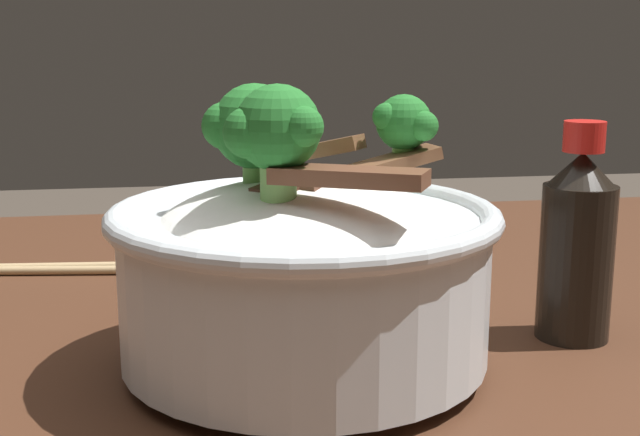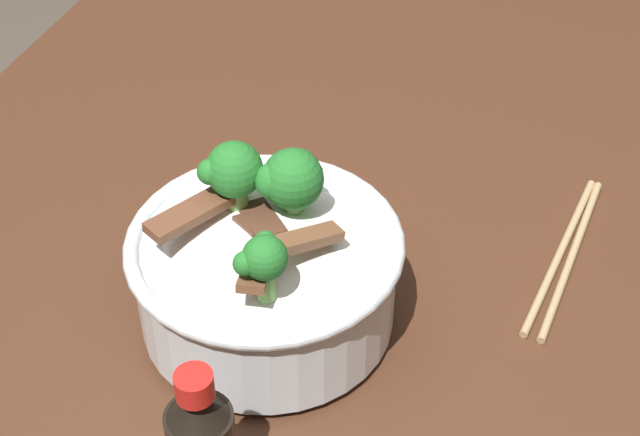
# 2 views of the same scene
# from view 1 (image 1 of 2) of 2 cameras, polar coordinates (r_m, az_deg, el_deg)

# --- Properties ---
(rice_bowl) EXTENTS (0.21, 0.21, 0.16)m
(rice_bowl) POSITION_cam_1_polar(r_m,az_deg,el_deg) (0.45, -1.14, -2.74)
(rice_bowl) COLOR silver
(rice_bowl) RESTS_ON dining_table
(chopsticks_pair) EXTENTS (0.21, 0.04, 0.01)m
(chopsticks_pair) POSITION_cam_1_polar(r_m,az_deg,el_deg) (0.68, -16.64, -3.33)
(chopsticks_pair) COLOR tan
(chopsticks_pair) RESTS_ON dining_table
(soy_sauce_bottle) EXTENTS (0.04, 0.04, 0.13)m
(soy_sauce_bottle) POSITION_cam_1_polar(r_m,az_deg,el_deg) (0.52, 17.17, -1.71)
(soy_sauce_bottle) COLOR black
(soy_sauce_bottle) RESTS_ON dining_table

